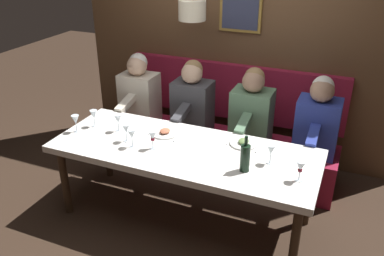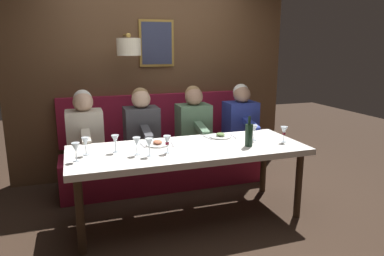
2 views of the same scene
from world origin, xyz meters
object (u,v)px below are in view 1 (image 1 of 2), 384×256
wine_glass_0 (132,135)px  wine_glass_3 (75,120)px  dining_table (184,155)px  diner_middle (192,99)px  wine_glass_7 (153,136)px  diner_near (252,109)px  wine_glass_2 (126,129)px  diner_far (139,91)px  wine_bottle (245,158)px  wine_glass_5 (271,150)px  diner_nearest (318,119)px  wine_glass_6 (118,120)px  wine_glass_4 (300,167)px  wine_glass_1 (94,115)px

wine_glass_0 → wine_glass_3: same height
dining_table → diner_middle: diner_middle is taller
wine_glass_7 → diner_near: bearing=-31.0°
diner_middle → wine_glass_3: size_ratio=4.82×
wine_glass_0 → wine_glass_2: (0.07, 0.10, 0.00)m
dining_table → diner_near: (0.88, -0.35, 0.14)m
diner_far → wine_glass_7: bearing=-144.9°
dining_table → wine_bottle: 0.63m
wine_glass_5 → wine_glass_7: 0.99m
diner_near → wine_glass_5: (-0.84, -0.38, 0.04)m
diner_nearest → wine_glass_5: 0.88m
wine_glass_6 → wine_glass_4: bearing=-96.4°
wine_bottle → wine_glass_1: bearing=82.2°
wine_glass_0 → wine_glass_6: same height
diner_middle → wine_glass_2: 0.99m
diner_nearest → wine_glass_6: (-0.82, 1.69, 0.04)m
wine_glass_7 → wine_glass_1: bearing=76.3°
diner_far → wine_glass_3: (-0.98, 0.11, 0.04)m
diner_nearest → wine_glass_2: bearing=122.3°
wine_glass_0 → wine_glass_7: size_ratio=1.00×
dining_table → diner_near: 0.96m
diner_far → wine_glass_2: size_ratio=4.82×
wine_glass_1 → wine_glass_5: size_ratio=1.00×
dining_table → wine_glass_4: wine_glass_4 is taller
diner_middle → wine_glass_2: diner_middle is taller
wine_glass_1 → dining_table: bearing=-93.9°
diner_middle → diner_far: (0.00, 0.65, 0.00)m
diner_middle → wine_glass_1: (-0.82, 0.67, 0.04)m
wine_glass_5 → wine_glass_6: bearing=89.0°
wine_glass_4 → diner_near: bearing=32.6°
wine_glass_3 → wine_glass_4: size_ratio=1.00×
diner_nearest → wine_glass_2: diner_nearest is taller
diner_near → wine_glass_2: (-0.96, 0.87, 0.04)m
wine_glass_7 → wine_glass_0: bearing=103.3°
wine_glass_3 → wine_glass_6: same height
wine_glass_1 → wine_bottle: (-0.21, -1.54, -0.00)m
diner_middle → wine_glass_0: 1.04m
wine_glass_0 → wine_glass_5: size_ratio=1.00×
diner_near → wine_glass_0: size_ratio=4.82×
wine_glass_3 → wine_glass_1: bearing=-27.9°
diner_far → wine_glass_5: size_ratio=4.82×
wine_glass_0 → wine_glass_6: size_ratio=1.00×
wine_glass_2 → wine_glass_4: (-0.04, -1.52, -0.00)m
wine_glass_5 → wine_glass_6: same height
wine_glass_6 → wine_glass_7: 0.49m
wine_glass_6 → wine_glass_5: bearing=-91.0°
diner_near → wine_glass_3: bearing=125.0°
wine_glass_0 → wine_glass_7: same height
wine_glass_2 → wine_glass_3: 0.53m
wine_glass_3 → wine_glass_2: bearing=-87.9°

